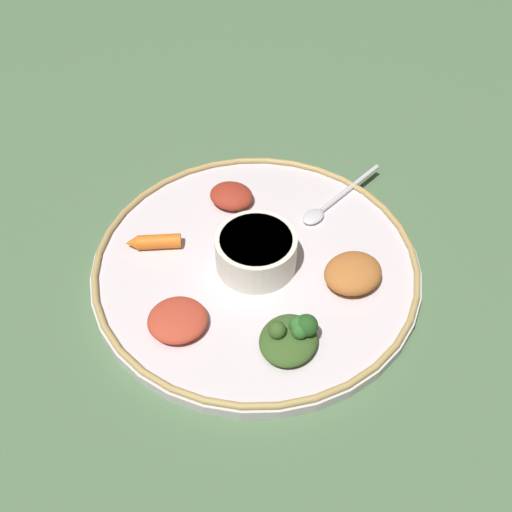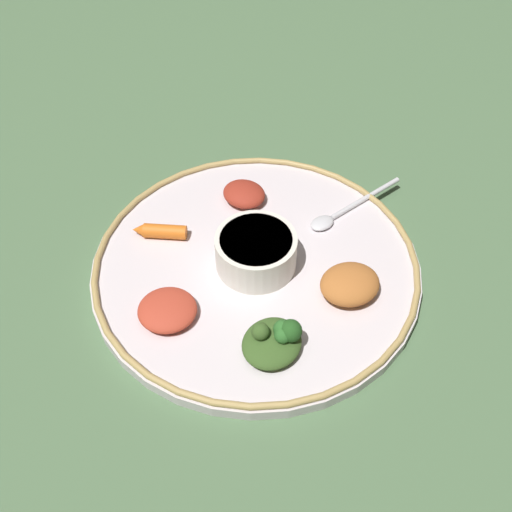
{
  "view_description": "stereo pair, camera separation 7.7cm",
  "coord_description": "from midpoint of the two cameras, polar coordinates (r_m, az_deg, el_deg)",
  "views": [
    {
      "loc": [
        -0.4,
        -0.32,
        0.6
      ],
      "look_at": [
        0.0,
        0.0,
        0.03
      ],
      "focal_mm": 43.78,
      "sensor_mm": 36.0,
      "label": 1
    },
    {
      "loc": [
        -0.35,
        -0.37,
        0.6
      ],
      "look_at": [
        0.0,
        0.0,
        0.03
      ],
      "focal_mm": 43.78,
      "sensor_mm": 36.0,
      "label": 2
    }
  ],
  "objects": [
    {
      "name": "ground_plane",
      "position": [
        0.79,
        2.78,
        -1.62
      ],
      "size": [
        2.4,
        2.4,
        0.0
      ],
      "primitive_type": "plane",
      "color": "#4C6B47"
    },
    {
      "name": "platter",
      "position": [
        0.78,
        2.8,
        -1.26
      ],
      "size": [
        0.41,
        0.41,
        0.02
      ],
      "primitive_type": "cylinder",
      "color": "silver",
      "rests_on": "ground_plane"
    },
    {
      "name": "platter_rim",
      "position": [
        0.77,
        2.83,
        -0.75
      ],
      "size": [
        0.41,
        0.41,
        0.01
      ],
      "primitive_type": "torus",
      "color": "tan",
      "rests_on": "platter"
    },
    {
      "name": "center_bowl",
      "position": [
        0.76,
        2.89,
        0.33
      ],
      "size": [
        0.1,
        0.1,
        0.05
      ],
      "color": "silver",
      "rests_on": "platter"
    },
    {
      "name": "spoon",
      "position": [
        0.85,
        10.47,
        3.89
      ],
      "size": [
        0.16,
        0.03,
        0.01
      ],
      "color": "silver",
      "rests_on": "platter"
    },
    {
      "name": "greens_pile",
      "position": [
        0.69,
        4.92,
        -7.82
      ],
      "size": [
        0.08,
        0.08,
        0.04
      ],
      "color": "#385623",
      "rests_on": "platter"
    },
    {
      "name": "carrot_near_spoon",
      "position": [
        0.81,
        -6.09,
        2.12
      ],
      "size": [
        0.06,
        0.06,
        0.02
      ],
      "color": "orange",
      "rests_on": "platter"
    },
    {
      "name": "mound_berbere_red",
      "position": [
        0.72,
        -5.1,
        -5.11
      ],
      "size": [
        0.1,
        0.1,
        0.02
      ],
      "primitive_type": "ellipsoid",
      "rotation": [
        0.0,
        0.0,
        5.53
      ],
      "color": "#B73D28",
      "rests_on": "platter"
    },
    {
      "name": "mound_beet",
      "position": [
        0.85,
        1.49,
        5.56
      ],
      "size": [
        0.07,
        0.07,
        0.02
      ],
      "primitive_type": "ellipsoid",
      "rotation": [
        0.0,
        0.0,
        4.96
      ],
      "color": "maroon",
      "rests_on": "platter"
    },
    {
      "name": "mound_chickpea",
      "position": [
        0.75,
        11.48,
        -2.7
      ],
      "size": [
        0.09,
        0.08,
        0.03
      ],
      "primitive_type": "ellipsoid",
      "rotation": [
        0.0,
        0.0,
        5.97
      ],
      "color": "#B2662D",
      "rests_on": "platter"
    }
  ]
}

